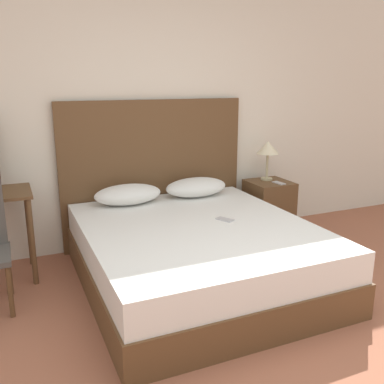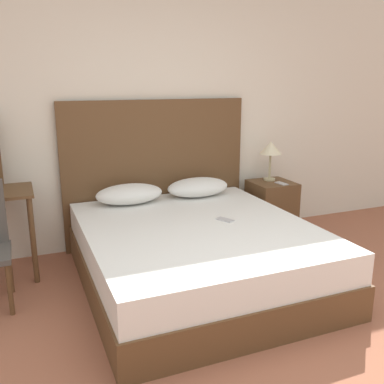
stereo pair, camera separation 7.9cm
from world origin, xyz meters
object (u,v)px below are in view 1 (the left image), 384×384
at_px(phone_on_bed, 225,219).
at_px(phone_on_nightstand, 279,183).
at_px(bed, 197,254).
at_px(nightstand, 268,208).
at_px(table_lamp, 268,149).

distance_m(phone_on_bed, phone_on_nightstand, 1.18).
distance_m(bed, phone_on_nightstand, 1.45).
bearing_deg(phone_on_nightstand, bed, -152.25).
bearing_deg(phone_on_bed, phone_on_nightstand, 33.18).
distance_m(bed, phone_on_bed, 0.37).
height_order(phone_on_bed, nightstand, nightstand).
bearing_deg(bed, table_lamp, 34.95).
distance_m(table_lamp, phone_on_nightstand, 0.39).
bearing_deg(table_lamp, bed, -145.05).
bearing_deg(bed, phone_on_bed, 2.58).
xyz_separation_m(phone_on_bed, nightstand, (0.95, 0.76, -0.22)).
height_order(bed, phone_on_nightstand, phone_on_nightstand).
relative_size(phone_on_bed, table_lamp, 0.39).
relative_size(phone_on_bed, nightstand, 0.28).
height_order(nightstand, phone_on_nightstand, phone_on_nightstand).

